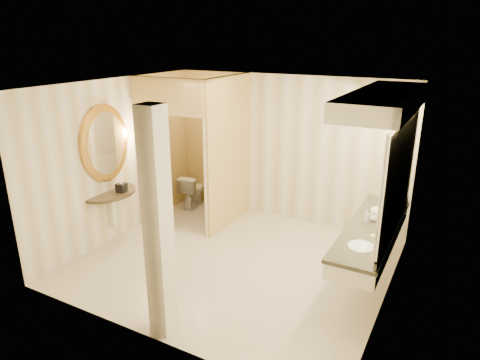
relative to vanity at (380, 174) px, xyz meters
The scene contains 16 objects.
floor 2.59m from the vanity, 168.58° to the right, with size 4.50×4.50×0.00m, color beige.
ceiling 2.29m from the vanity, 168.58° to the right, with size 4.50×4.50×0.00m, color white.
wall_back 2.56m from the vanity, 141.05° to the left, with size 4.50×0.02×2.70m, color white.
wall_front 3.12m from the vanity, 129.51° to the right, with size 4.50×0.02×2.70m, color white.
wall_left 4.26m from the vanity, behind, with size 0.02×4.00×2.70m, color white.
wall_right 0.56m from the vanity, 55.92° to the right, with size 0.02×4.00×2.70m, color white.
toilet_closet 3.17m from the vanity, 169.67° to the left, with size 1.50×1.55×2.70m.
wall_sconce 3.91m from the vanity, behind, with size 0.14×0.14×0.42m.
vanity is the anchor object (origin of this frame).
console_shelf 4.26m from the vanity, behind, with size 0.98×0.98×1.94m.
pillar 2.94m from the vanity, 131.15° to the right, with size 0.25×0.25×2.70m, color white.
tissue_box 4.10m from the vanity, behind, with size 0.15×0.15×0.15m, color black.
toilet 4.23m from the vanity, 162.58° to the left, with size 0.38×0.67×0.69m, color white.
soap_bottle_a 0.73m from the vanity, 108.08° to the left, with size 0.06×0.07×0.14m, color beige.
soap_bottle_b 0.71m from the vanity, 107.06° to the left, with size 0.10×0.10×0.13m, color silver.
soap_bottle_c 0.67m from the vanity, 153.09° to the left, with size 0.07×0.07×0.19m, color #C6B28C.
Camera 1 is at (2.90, -5.14, 3.35)m, focal length 32.00 mm.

